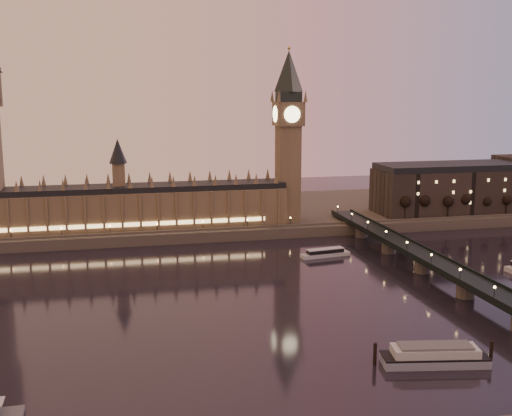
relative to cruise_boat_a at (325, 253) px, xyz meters
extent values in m
plane|color=black|center=(-56.52, -57.02, -1.86)|extent=(700.00, 700.00, 0.00)
cube|color=#423D35|center=(-26.52, 107.98, 1.14)|extent=(560.00, 130.00, 6.00)
cube|color=brown|center=(-96.52, 63.98, 15.14)|extent=(180.00, 26.00, 22.00)
cube|color=black|center=(-96.52, 63.98, 27.74)|extent=(180.00, 22.00, 3.20)
cube|color=#FFCC7F|center=(-96.52, 50.48, 9.14)|extent=(153.00, 0.25, 2.20)
cube|color=brown|center=(-2.52, 63.98, 33.14)|extent=(13.00, 13.00, 58.00)
cube|color=brown|center=(-2.52, 63.98, 69.14)|extent=(16.00, 16.00, 14.00)
cylinder|color=#FFEAA5|center=(-2.52, 55.80, 69.14)|extent=(9.60, 0.35, 9.60)
cylinder|color=#FFEAA5|center=(-10.70, 63.98, 69.14)|extent=(0.35, 9.60, 9.60)
cube|color=black|center=(-2.52, 63.98, 79.14)|extent=(13.00, 13.00, 6.00)
cone|color=black|center=(-2.52, 63.98, 94.14)|extent=(17.68, 17.68, 24.00)
sphere|color=gold|center=(-2.52, 63.98, 107.14)|extent=(2.00, 2.00, 2.00)
cube|color=black|center=(35.48, -57.02, 6.14)|extent=(13.00, 260.00, 2.00)
cube|color=black|center=(29.18, -57.02, 7.64)|extent=(0.60, 260.00, 1.00)
cube|color=black|center=(41.78, -57.02, 7.64)|extent=(0.60, 260.00, 1.00)
cube|color=black|center=(115.48, 69.98, 18.14)|extent=(110.00, 36.00, 28.00)
cube|color=black|center=(115.48, 69.98, 34.14)|extent=(108.00, 34.00, 4.00)
cylinder|color=black|center=(68.67, 51.98, 9.01)|extent=(0.70, 0.70, 9.75)
sphere|color=black|center=(68.67, 51.98, 14.10)|extent=(6.50, 6.50, 6.50)
cylinder|color=black|center=(82.57, 51.98, 9.01)|extent=(0.70, 0.70, 9.75)
sphere|color=black|center=(82.57, 51.98, 14.10)|extent=(6.50, 6.50, 6.50)
cylinder|color=black|center=(96.46, 51.98, 9.01)|extent=(0.70, 0.70, 9.75)
sphere|color=black|center=(96.46, 51.98, 14.10)|extent=(6.50, 6.50, 6.50)
cylinder|color=black|center=(110.35, 51.98, 9.01)|extent=(0.70, 0.70, 9.75)
sphere|color=black|center=(110.35, 51.98, 14.10)|extent=(6.50, 6.50, 6.50)
cylinder|color=black|center=(124.25, 51.98, 9.01)|extent=(0.70, 0.70, 9.75)
sphere|color=black|center=(124.25, 51.98, 14.10)|extent=(6.50, 6.50, 6.50)
cylinder|color=black|center=(138.14, 51.98, 9.01)|extent=(0.70, 0.70, 9.75)
sphere|color=black|center=(138.14, 51.98, 14.10)|extent=(6.50, 6.50, 6.50)
cube|color=silver|center=(0.00, 0.00, -0.89)|extent=(26.93, 9.51, 1.93)
cube|color=black|center=(0.00, 0.00, 1.04)|extent=(19.99, 7.49, 1.93)
cube|color=silver|center=(0.00, 0.00, 2.18)|extent=(20.55, 7.80, 0.35)
cube|color=#828EA6|center=(-9.46, -133.82, -0.51)|extent=(34.23, 15.05, 2.69)
cube|color=black|center=(-9.46, -133.82, 1.09)|extent=(34.23, 15.05, 0.52)
cube|color=silver|center=(-9.46, -133.82, 2.69)|extent=(27.93, 12.93, 2.69)
cube|color=#595B5E|center=(-9.46, -133.82, 4.40)|extent=(23.68, 11.18, 0.72)
cylinder|color=black|center=(-27.78, -129.50, 1.66)|extent=(1.14, 1.14, 7.03)
cylinder|color=black|center=(8.86, -136.14, 1.66)|extent=(1.14, 1.14, 7.03)
camera|label=1|loc=(-106.34, -306.29, 83.63)|focal=45.00mm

